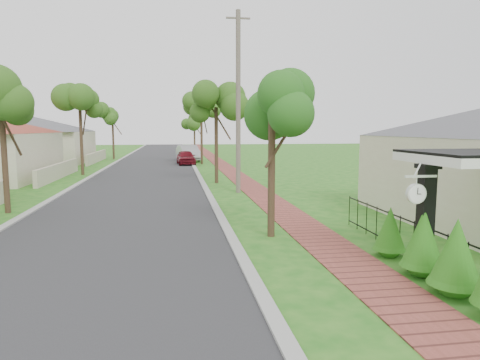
{
  "coord_description": "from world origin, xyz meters",
  "views": [
    {
      "loc": [
        -0.99,
        -9.68,
        3.29
      ],
      "look_at": [
        1.26,
        4.99,
        1.5
      ],
      "focal_mm": 32.0,
      "sensor_mm": 36.0,
      "label": 1
    }
  ],
  "objects": [
    {
      "name": "sidewalk",
      "position": [
        3.25,
        20.0,
        0.0
      ],
      "size": [
        1.5,
        120.0,
        0.03
      ],
      "primitive_type": "cube",
      "color": "#98473D",
      "rests_on": "ground"
    },
    {
      "name": "kerb_left",
      "position": [
        -6.65,
        20.0,
        0.0
      ],
      "size": [
        0.3,
        120.0,
        0.1
      ],
      "primitive_type": "cube",
      "color": "#9E9E99",
      "rests_on": "ground"
    },
    {
      "name": "far_house_grey",
      "position": [
        -14.97,
        34.0,
        2.34
      ],
      "size": [
        15.56,
        15.56,
        4.6
      ],
      "color": "beige",
      "rests_on": "ground"
    },
    {
      "name": "porch_post",
      "position": [
        4.55,
        -1.0,
        1.12
      ],
      "size": [
        0.48,
        0.48,
        2.52
      ],
      "color": "black",
      "rests_on": "ground"
    },
    {
      "name": "near_tree",
      "position": [
        1.89,
        2.86,
        3.73
      ],
      "size": [
        1.83,
        1.83,
        4.7
      ],
      "color": "#382619",
      "rests_on": "ground"
    },
    {
      "name": "road",
      "position": [
        -3.0,
        20.0,
        0.0
      ],
      "size": [
        7.0,
        120.0,
        0.02
      ],
      "primitive_type": "cube",
      "color": "#28282B",
      "rests_on": "ground"
    },
    {
      "name": "utility_pole",
      "position": [
        2.23,
        11.92,
        4.61
      ],
      "size": [
        1.2,
        0.24,
        9.09
      ],
      "color": "#6D5F55",
      "rests_on": "ground"
    },
    {
      "name": "parked_car_red",
      "position": [
        0.03,
        29.76,
        0.65
      ],
      "size": [
        1.81,
        3.93,
        1.3
      ],
      "primitive_type": "imported",
      "rotation": [
        0.0,
        0.0,
        0.07
      ],
      "color": "maroon",
      "rests_on": "ground"
    },
    {
      "name": "station_clock",
      "position": [
        4.06,
        -1.4,
        1.95
      ],
      "size": [
        0.72,
        0.13,
        0.61
      ],
      "color": "white",
      "rests_on": "ground"
    },
    {
      "name": "parked_car_white",
      "position": [
        0.4,
        33.87,
        0.81
      ],
      "size": [
        2.62,
        5.16,
        1.62
      ],
      "primitive_type": "imported",
      "rotation": [
        0.0,
        0.0,
        0.19
      ],
      "color": "silver",
      "rests_on": "ground"
    },
    {
      "name": "kerb_right",
      "position": [
        0.65,
        20.0,
        0.0
      ],
      "size": [
        0.3,
        120.0,
        0.1
      ],
      "primitive_type": "cube",
      "color": "#9E9E99",
      "rests_on": "ground"
    },
    {
      "name": "picket_fence",
      "position": [
        4.9,
        -0.0,
        0.53
      ],
      "size": [
        0.03,
        8.02,
        1.0
      ],
      "color": "black",
      "rests_on": "ground"
    },
    {
      "name": "street_trees",
      "position": [
        -2.87,
        26.84,
        4.54
      ],
      "size": [
        10.7,
        37.65,
        5.89
      ],
      "color": "#382619",
      "rests_on": "ground"
    },
    {
      "name": "ground",
      "position": [
        0.0,
        0.0,
        0.0
      ],
      "size": [
        160.0,
        160.0,
        0.0
      ],
      "primitive_type": "plane",
      "color": "#1E6518",
      "rests_on": "ground"
    },
    {
      "name": "hedge_row",
      "position": [
        4.45,
        -1.8,
        0.79
      ],
      "size": [
        0.92,
        4.53,
        2.08
      ],
      "color": "#1D5D12",
      "rests_on": "ground"
    }
  ]
}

